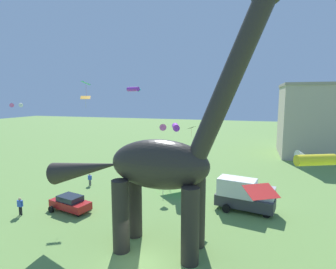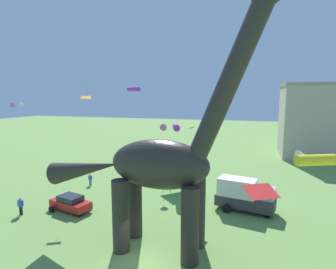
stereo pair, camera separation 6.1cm
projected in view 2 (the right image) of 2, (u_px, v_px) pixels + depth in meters
The scene contains 16 objects.
ground_plane at pixel (139, 264), 18.33m from camera, with size 240.00×240.00×0.00m, color #6B9347.
dinosaur_sculpture at pixel (158, 164), 19.46m from camera, with size 16.90×3.58×17.67m.
parked_sedan_left at pixel (71, 203), 26.87m from camera, with size 4.49×2.67×1.55m.
parked_box_truck at pixel (244, 195), 26.78m from camera, with size 5.90×3.14×3.20m.
person_watching_child at pixel (21, 204), 25.87m from camera, with size 0.64×0.28×1.71m.
person_strolling_adult at pixel (90, 178), 34.65m from camera, with size 0.56×0.25×1.51m.
festival_canopy_tent at pixel (178, 171), 32.07m from camera, with size 3.15×3.15×3.00m.
kite_near_high at pixel (86, 98), 30.00m from camera, with size 1.27×1.15×1.39m.
kite_mid_center at pixel (312, 159), 20.49m from camera, with size 3.09×3.08×0.89m.
kite_mid_left at pixel (20, 105), 34.16m from camera, with size 1.86×1.87×0.53m.
kite_drifting at pixel (192, 128), 27.59m from camera, with size 0.78×0.95×1.08m.
kite_mid_right at pixel (135, 89), 32.36m from camera, with size 1.89×1.91×0.55m.
kite_far_right at pixel (86, 83), 20.95m from camera, with size 1.10×1.14×1.21m.
kite_near_low at pixel (261, 191), 14.74m from camera, with size 2.06×1.89×0.46m.
kite_apex at pixel (173, 127), 33.84m from camera, with size 2.89×3.00×0.85m.
background_building_block at pixel (326, 120), 51.23m from camera, with size 15.85×12.67×13.71m.
Camera 2 is at (6.95, -15.62, 11.11)m, focal length 29.15 mm.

